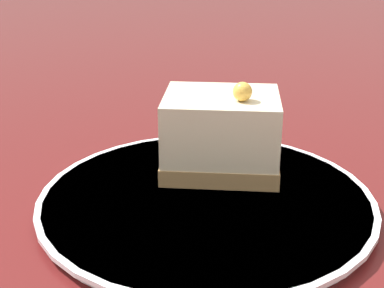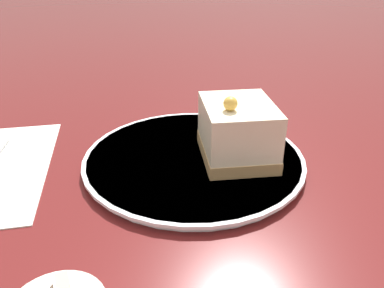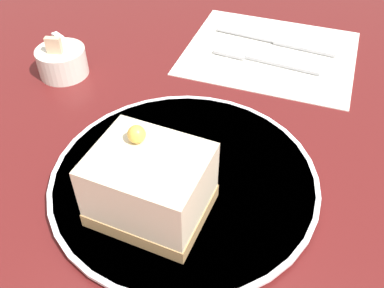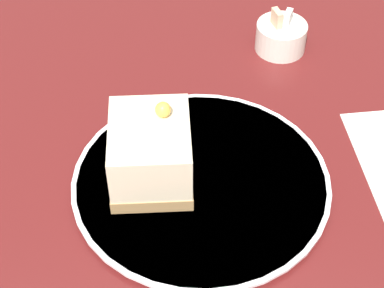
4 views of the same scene
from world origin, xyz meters
TOP-DOWN VIEW (x-y plane):
  - ground_plane at (0.00, 0.00)m, footprint 4.00×4.00m
  - plate at (-0.01, -0.03)m, footprint 0.28×0.28m
  - cake_slice at (-0.06, -0.02)m, footprint 0.08×0.10m
  - napkin at (0.27, -0.04)m, footprint 0.23×0.26m
  - fork at (0.24, -0.02)m, footprint 0.02×0.15m
  - knife at (0.30, -0.05)m, footprint 0.01×0.19m
  - sugar_bowl at (0.11, 0.21)m, footprint 0.07×0.07m

SIDE VIEW (x-z plane):
  - ground_plane at x=0.00m, z-range 0.00..0.00m
  - napkin at x=0.27m, z-range 0.00..0.00m
  - fork at x=0.24m, z-range 0.00..0.01m
  - knife at x=0.30m, z-range 0.00..0.01m
  - plate at x=-0.01m, z-range 0.00..0.01m
  - sugar_bowl at x=0.11m, z-range -0.01..0.05m
  - cake_slice at x=-0.06m, z-range 0.00..0.09m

